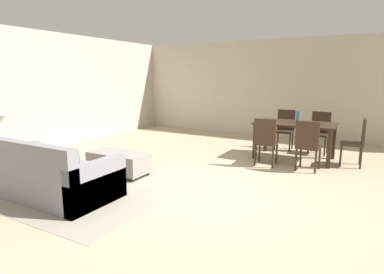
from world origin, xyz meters
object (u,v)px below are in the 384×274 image
Objects in this scene: couch at (47,176)px; dining_chair_near_left at (266,139)px; ottoman_table at (119,162)px; dining_chair_near_right at (308,143)px; dining_chair_head_east at (357,139)px; dining_chair_far_right at (320,130)px; dining_table at (295,127)px; side_table at (1,154)px; vase_centerpiece at (298,117)px; dining_chair_far_left at (285,127)px.

couch is 3.80m from dining_chair_near_left.
ottoman_table is 1.15× the size of dining_chair_near_right.
dining_chair_near_left is 1.00× the size of dining_chair_head_east.
dining_chair_far_right is at bearing 90.53° from dining_chair_near_right.
couch reaches higher than dining_table.
vase_centerpiece reaches higher than side_table.
ottoman_table is 4.01m from dining_chair_far_left.
dining_table is 0.22m from vase_centerpiece.
vase_centerpiece reaches higher than dining_chair_far_left.
dining_table is at bearing 116.62° from dining_chair_near_right.
side_table is 2.35× the size of vase_centerpiece.
side_table is (-1.51, -1.13, 0.21)m from ottoman_table.
vase_centerpiece reaches higher than couch.
dining_chair_far_left is 0.98m from vase_centerpiece.
couch is 1.29× the size of dining_table.
dining_chair_near_right is 1.00× the size of dining_chair_head_east.
dining_table is at bearing 43.39° from side_table.
dining_chair_near_left reaches higher than couch.
dining_chair_near_right is at bearing 45.31° from couch.
couch is at bearing -134.51° from dining_chair_head_east.
dining_chair_far_left is 1.75m from dining_chair_head_east.
dining_chair_far_left is (2.04, 3.44, 0.29)m from ottoman_table.
dining_chair_head_east is 1.16m from vase_centerpiece.
dining_chair_near_right is (0.39, -0.78, -0.14)m from dining_table.
dining_chair_head_east is at bearing 36.29° from side_table.
couch is 2.17× the size of dining_chair_far_right.
vase_centerpiece is at bearing 46.79° from ottoman_table.
dining_table is 0.94m from dining_chair_far_left.
vase_centerpiece is at bearing 113.20° from dining_chair_near_right.
dining_chair_far_right is 3.93× the size of vase_centerpiece.
couch reaches higher than side_table.
side_table is 5.44m from dining_table.
dining_chair_near_left is at bearing -114.72° from dining_chair_far_right.
dining_chair_near_right is (3.04, 3.07, 0.23)m from couch.
couch is 1.28m from ottoman_table.
dining_chair_near_left is 1.66m from dining_chair_far_left.
couch is at bearing -124.65° from vase_centerpiece.
dining_chair_head_east reaches higher than side_table.
dining_chair_near_left and dining_chair_head_east have the same top height.
couch is at bearing -134.69° from dining_chair_near_right.
dining_table is 0.91m from dining_chair_near_left.
dining_chair_head_east is (1.52, 0.83, 0.00)m from dining_chair_near_left.
dining_chair_near_left is 1.01m from vase_centerpiece.
dining_chair_far_right reaches higher than side_table.
ottoman_table is at bearing -139.26° from dining_chair_near_left.
dining_chair_head_east reaches higher than dining_table.
dining_chair_near_right is at bearing 34.24° from side_table.
dining_chair_near_left is (2.28, 3.04, 0.23)m from couch.
side_table is 0.60× the size of dining_chair_far_right.
ottoman_table is at bearing -147.25° from dining_chair_near_right.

